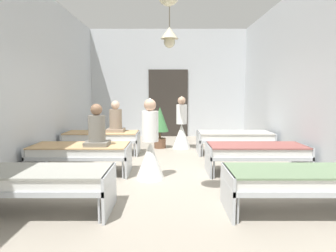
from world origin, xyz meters
name	(u,v)px	position (x,y,z in m)	size (l,w,h in m)	color
ground_plane	(168,176)	(0.00, 0.00, -0.05)	(6.12, 10.79, 0.10)	#9E9384
room_shell	(168,78)	(0.00, 1.20, 1.91)	(5.92, 10.39, 3.82)	silver
bed_left_row_0	(38,180)	(-1.71, -1.90, 0.44)	(1.90, 0.84, 0.57)	#B7BCC1
bed_right_row_0	(298,180)	(1.71, -1.90, 0.44)	(1.90, 0.84, 0.57)	#B7BCC1
bed_left_row_1	(80,152)	(-1.71, 0.00, 0.44)	(1.90, 0.84, 0.57)	#B7BCC1
bed_right_row_1	(256,151)	(1.71, 0.00, 0.44)	(1.90, 0.84, 0.57)	#B7BCC1
bed_left_row_2	(102,137)	(-1.71, 1.90, 0.44)	(1.90, 0.84, 0.57)	#B7BCC1
bed_right_row_2	(234,137)	(1.71, 1.90, 0.44)	(1.90, 0.84, 0.57)	#B7BCC1
nurse_near_aisle	(181,130)	(0.38, 2.69, 0.53)	(0.52, 0.52, 1.49)	white
nurse_mid_aisle	(150,150)	(-0.33, -0.36, 0.53)	(0.52, 0.52, 1.49)	white
patient_seated_primary	(97,130)	(-1.36, -0.09, 0.87)	(0.44, 0.44, 0.80)	slate
patient_seated_secondary	(115,120)	(-1.36, 1.96, 0.87)	(0.44, 0.44, 0.80)	gray
potted_plant	(160,123)	(-0.24, 2.73, 0.73)	(0.50, 0.50, 1.18)	brown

